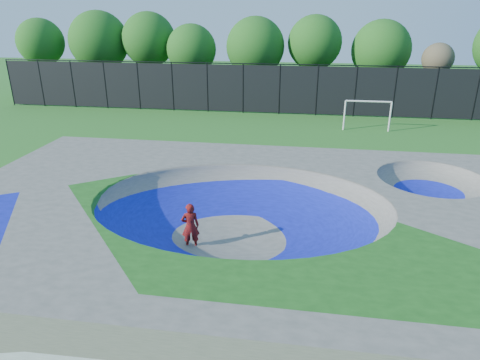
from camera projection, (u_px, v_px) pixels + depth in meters
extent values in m
plane|color=#21621B|center=(241.00, 237.00, 16.13)|extent=(120.00, 120.00, 0.00)
cube|color=gray|center=(241.00, 219.00, 15.85)|extent=(22.00, 14.00, 1.50)
imported|color=red|center=(190.00, 226.00, 15.03)|extent=(0.74, 0.60, 1.75)
cube|color=black|center=(191.00, 247.00, 15.35)|extent=(0.79, 0.57, 0.05)
cylinder|color=silver|center=(344.00, 115.00, 30.34)|extent=(0.12, 0.12, 2.08)
cylinder|color=silver|center=(390.00, 117.00, 29.90)|extent=(0.12, 0.12, 2.08)
cylinder|color=silver|center=(369.00, 101.00, 29.74)|extent=(3.12, 0.12, 0.12)
cylinder|color=black|center=(10.00, 83.00, 38.08)|extent=(0.09, 0.09, 4.00)
cylinder|color=black|center=(41.00, 83.00, 37.66)|extent=(0.09, 0.09, 4.00)
cylinder|color=black|center=(73.00, 84.00, 37.24)|extent=(0.09, 0.09, 4.00)
cylinder|color=black|center=(105.00, 85.00, 36.81)|extent=(0.09, 0.09, 4.00)
cylinder|color=black|center=(139.00, 86.00, 36.39)|extent=(0.09, 0.09, 4.00)
cylinder|color=black|center=(173.00, 87.00, 35.97)|extent=(0.09, 0.09, 4.00)
cylinder|color=black|center=(207.00, 88.00, 35.54)|extent=(0.09, 0.09, 4.00)
cylinder|color=black|center=(243.00, 89.00, 35.12)|extent=(0.09, 0.09, 4.00)
cylinder|color=black|center=(280.00, 90.00, 34.69)|extent=(0.09, 0.09, 4.00)
cylinder|color=black|center=(317.00, 91.00, 34.27)|extent=(0.09, 0.09, 4.00)
cylinder|color=black|center=(355.00, 92.00, 33.85)|extent=(0.09, 0.09, 4.00)
cylinder|color=black|center=(395.00, 93.00, 33.42)|extent=(0.09, 0.09, 4.00)
cylinder|color=black|center=(435.00, 94.00, 33.00)|extent=(0.09, 0.09, 4.00)
cylinder|color=black|center=(476.00, 95.00, 32.58)|extent=(0.09, 0.09, 4.00)
cube|color=black|center=(280.00, 90.00, 34.69)|extent=(48.00, 0.03, 3.80)
cylinder|color=black|center=(280.00, 64.00, 33.96)|extent=(48.00, 0.08, 0.08)
cylinder|color=#4E3D27|center=(46.00, 78.00, 42.58)|extent=(0.44, 0.44, 3.50)
sphere|color=#1B5616|center=(40.00, 42.00, 41.33)|extent=(4.44, 4.44, 4.44)
cylinder|color=#4E3D27|center=(103.00, 79.00, 42.85)|extent=(0.44, 0.44, 3.11)
sphere|color=#1B5616|center=(99.00, 41.00, 41.49)|extent=(5.68, 5.68, 5.68)
cylinder|color=#4E3D27|center=(152.00, 78.00, 42.19)|extent=(0.44, 0.44, 3.53)
sphere|color=#1B5616|center=(149.00, 39.00, 40.84)|extent=(5.07, 5.07, 5.07)
cylinder|color=#4E3D27|center=(193.00, 84.00, 40.64)|extent=(0.44, 0.44, 2.95)
sphere|color=#1B5616|center=(191.00, 49.00, 39.47)|extent=(4.55, 4.55, 4.55)
cylinder|color=#4E3D27|center=(255.00, 85.00, 40.12)|extent=(0.44, 0.44, 2.96)
sphere|color=#1B5616|center=(255.00, 47.00, 38.85)|extent=(5.28, 5.28, 5.28)
cylinder|color=#4E3D27|center=(312.00, 83.00, 39.55)|extent=(0.44, 0.44, 3.52)
sphere|color=#1B5616|center=(315.00, 43.00, 38.24)|extent=(4.80, 4.80, 4.80)
cylinder|color=#4E3D27|center=(377.00, 88.00, 39.18)|extent=(0.44, 0.44, 2.81)
sphere|color=#1B5616|center=(381.00, 50.00, 37.95)|extent=(5.18, 5.18, 5.18)
cylinder|color=#4E3D27|center=(433.00, 91.00, 36.81)|extent=(0.44, 0.44, 3.13)
sphere|color=brown|center=(438.00, 59.00, 35.83)|extent=(2.60, 2.60, 2.60)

